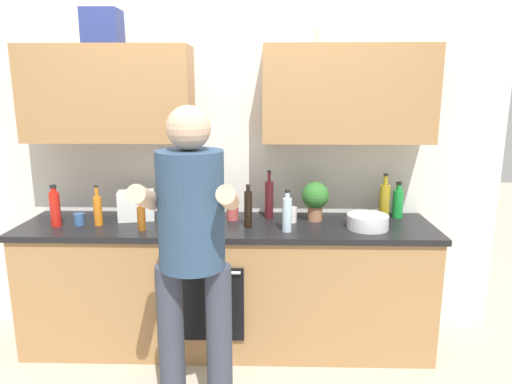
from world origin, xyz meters
name	(u,v)px	position (x,y,z in m)	size (l,w,h in m)	color
ground_plane	(228,342)	(0.00, 0.00, 0.00)	(12.00, 12.00, 0.00)	#B2A893
back_wall_unit	(228,134)	(0.00, 0.27, 1.50)	(4.00, 0.38, 2.50)	silver
counter	(227,285)	(0.00, 0.00, 0.45)	(2.84, 0.67, 0.90)	#A37547
person_standing	(192,245)	(-0.10, -0.81, 1.03)	(0.49, 0.45, 1.74)	#383D4C
bottle_soy	(248,209)	(0.15, -0.07, 1.03)	(0.05, 0.05, 0.29)	black
bottle_water	(287,214)	(0.41, -0.16, 1.02)	(0.06, 0.06, 0.28)	silver
bottle_hotsauce	(55,208)	(-1.15, -0.08, 1.03)	(0.07, 0.07, 0.29)	red
bottle_oil	(384,201)	(1.11, 0.15, 1.03)	(0.07, 0.07, 0.33)	olive
bottle_wine	(269,199)	(0.29, 0.15, 1.04)	(0.06, 0.06, 0.35)	#471419
bottle_soda	(398,203)	(1.22, 0.20, 1.01)	(0.08, 0.08, 0.26)	#198C33
bottle_syrup	(141,217)	(-0.55, -0.15, 0.99)	(0.05, 0.05, 0.21)	#8C4C14
bottle_juice	(98,210)	(-0.87, -0.04, 1.01)	(0.06, 0.06, 0.28)	orange
cup_ceramic	(233,213)	(0.03, 0.11, 0.94)	(0.09, 0.09, 0.09)	#BF4C47
cup_tea	(79,219)	(-1.01, -0.05, 0.94)	(0.07, 0.07, 0.08)	#33598C
cup_coffee	(292,215)	(0.45, 0.06, 0.95)	(0.07, 0.07, 0.11)	white
mixing_bowl	(368,222)	(0.95, -0.08, 0.95)	(0.27, 0.27, 0.09)	silver
knife_block	(202,206)	(-0.18, 0.07, 1.01)	(0.10, 0.14, 0.27)	brown
potted_herb	(315,198)	(0.62, 0.10, 1.06)	(0.19, 0.19, 0.28)	#9E6647
grocery_bag_produce	(136,205)	(-0.65, 0.10, 1.00)	(0.25, 0.16, 0.20)	silver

